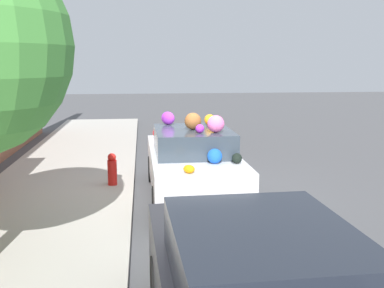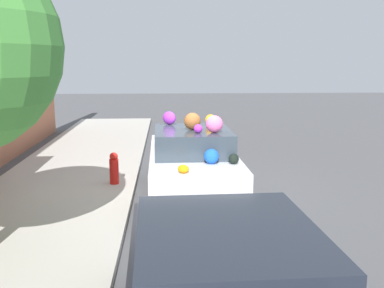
% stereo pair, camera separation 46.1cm
% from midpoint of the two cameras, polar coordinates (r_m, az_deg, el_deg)
% --- Properties ---
extents(ground_plane, '(60.00, 60.00, 0.00)m').
position_cam_midpoint_polar(ground_plane, '(9.43, -2.13, -6.66)').
color(ground_plane, '#4C4C4F').
extents(sidewalk_curb, '(24.00, 3.20, 0.12)m').
position_cam_midpoint_polar(sidewalk_curb, '(9.61, -18.51, -6.50)').
color(sidewalk_curb, '#B2ADA3').
rests_on(sidewalk_curb, ground).
extents(fire_hydrant, '(0.20, 0.20, 0.70)m').
position_cam_midpoint_polar(fire_hydrant, '(9.93, -11.42, -3.17)').
color(fire_hydrant, red).
rests_on(fire_hydrant, sidewalk_curb).
extents(art_car, '(4.12, 1.78, 1.77)m').
position_cam_midpoint_polar(art_car, '(9.22, -1.43, -2.17)').
color(art_car, silver).
rests_on(art_car, ground).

